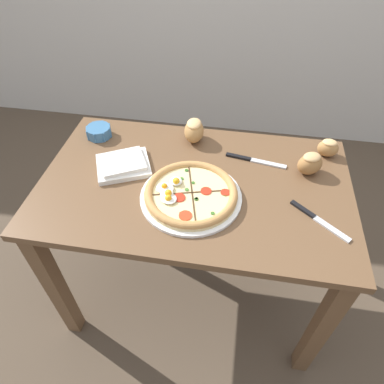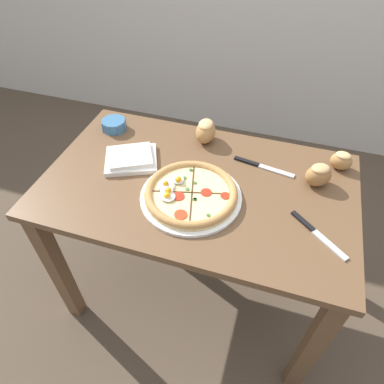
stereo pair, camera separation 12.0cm
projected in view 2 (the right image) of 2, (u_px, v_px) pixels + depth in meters
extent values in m
plane|color=brown|center=(196.00, 287.00, 1.82)|extent=(12.00, 12.00, 0.00)
cube|color=brown|center=(198.00, 186.00, 1.29)|extent=(1.16, 0.70, 0.03)
cube|color=brown|center=(58.00, 270.00, 1.47)|extent=(0.06, 0.06, 0.74)
cube|color=brown|center=(311.00, 347.00, 1.25)|extent=(0.06, 0.06, 0.74)
cube|color=brown|center=(120.00, 179.00, 1.88)|extent=(0.06, 0.06, 0.74)
cube|color=brown|center=(320.00, 224.00, 1.65)|extent=(0.06, 0.06, 0.74)
cylinder|color=white|center=(192.00, 197.00, 1.22)|extent=(0.36, 0.36, 0.01)
cylinder|color=#E5C684|center=(192.00, 194.00, 1.21)|extent=(0.33, 0.33, 0.01)
cylinder|color=beige|center=(192.00, 193.00, 1.20)|extent=(0.28, 0.28, 0.00)
torus|color=tan|center=(192.00, 193.00, 1.20)|extent=(0.33, 0.33, 0.03)
cube|color=#472D19|center=(191.00, 207.00, 1.15)|extent=(0.04, 0.14, 0.00)
cube|color=#472D19|center=(212.00, 193.00, 1.20)|extent=(0.14, 0.04, 0.00)
cube|color=#472D19|center=(193.00, 179.00, 1.25)|extent=(0.04, 0.14, 0.00)
cube|color=#472D19|center=(172.00, 192.00, 1.21)|extent=(0.14, 0.04, 0.00)
cylinder|color=red|center=(225.00, 196.00, 1.19)|extent=(0.03, 0.03, 0.00)
cylinder|color=red|center=(178.00, 196.00, 1.19)|extent=(0.04, 0.04, 0.00)
cylinder|color=red|center=(180.00, 214.00, 1.13)|extent=(0.04, 0.04, 0.00)
cylinder|color=red|center=(206.00, 192.00, 1.20)|extent=(0.04, 0.04, 0.00)
ellipsoid|color=white|center=(178.00, 180.00, 1.24)|extent=(0.06, 0.07, 0.01)
sphere|color=#F4AD1E|center=(178.00, 180.00, 1.23)|extent=(0.02, 0.02, 0.02)
ellipsoid|color=white|center=(166.00, 185.00, 1.22)|extent=(0.07, 0.06, 0.01)
sphere|color=orange|center=(166.00, 184.00, 1.22)|extent=(0.02, 0.02, 0.02)
ellipsoid|color=white|center=(168.00, 196.00, 1.18)|extent=(0.08, 0.08, 0.01)
sphere|color=#F4AD1E|center=(167.00, 195.00, 1.17)|extent=(0.02, 0.02, 0.02)
ellipsoid|color=white|center=(167.00, 191.00, 1.20)|extent=(0.06, 0.06, 0.01)
sphere|color=#F4AD1E|center=(168.00, 191.00, 1.19)|extent=(0.02, 0.02, 0.02)
cylinder|color=#2D5B1E|center=(195.00, 199.00, 1.18)|extent=(0.01, 0.01, 0.00)
cylinder|color=#2D5B1E|center=(191.00, 170.00, 1.29)|extent=(0.01, 0.01, 0.00)
cylinder|color=#386B23|center=(196.00, 183.00, 1.24)|extent=(0.01, 0.01, 0.00)
cylinder|color=#386B23|center=(195.00, 199.00, 1.18)|extent=(0.01, 0.01, 0.00)
cylinder|color=#477A2D|center=(225.00, 198.00, 1.18)|extent=(0.01, 0.01, 0.00)
cylinder|color=#477A2D|center=(187.00, 189.00, 1.21)|extent=(0.01, 0.01, 0.00)
cylinder|color=#386B23|center=(185.00, 178.00, 1.25)|extent=(0.01, 0.01, 0.00)
cylinder|color=#386B23|center=(208.00, 215.00, 1.13)|extent=(0.01, 0.01, 0.00)
cylinder|color=#2D5B1E|center=(177.00, 212.00, 1.14)|extent=(0.01, 0.01, 0.00)
cylinder|color=teal|center=(114.00, 125.00, 1.51)|extent=(0.10, 0.10, 0.05)
cylinder|color=beige|center=(114.00, 124.00, 1.50)|extent=(0.08, 0.08, 0.03)
cylinder|color=teal|center=(125.00, 127.00, 1.50)|extent=(0.01, 0.01, 0.04)
cylinder|color=teal|center=(125.00, 122.00, 1.52)|extent=(0.01, 0.01, 0.04)
cylinder|color=teal|center=(119.00, 119.00, 1.54)|extent=(0.01, 0.01, 0.04)
cylinder|color=teal|center=(110.00, 119.00, 1.54)|extent=(0.01, 0.01, 0.04)
cylinder|color=teal|center=(104.00, 123.00, 1.52)|extent=(0.01, 0.01, 0.04)
cylinder|color=teal|center=(103.00, 128.00, 1.49)|extent=(0.01, 0.01, 0.04)
cylinder|color=teal|center=(109.00, 131.00, 1.47)|extent=(0.01, 0.01, 0.04)
cylinder|color=teal|center=(118.00, 131.00, 1.47)|extent=(0.01, 0.01, 0.04)
cube|color=silver|center=(131.00, 160.00, 1.36)|extent=(0.25, 0.24, 0.02)
cube|color=silver|center=(131.00, 156.00, 1.34)|extent=(0.21, 0.20, 0.02)
ellipsoid|color=#A3703D|center=(318.00, 176.00, 1.24)|extent=(0.12, 0.11, 0.08)
ellipsoid|color=tan|center=(321.00, 169.00, 1.22)|extent=(0.09, 0.08, 0.02)
ellipsoid|color=#B27F47|center=(206.00, 132.00, 1.43)|extent=(0.09, 0.11, 0.09)
ellipsoid|color=#EAB775|center=(206.00, 124.00, 1.40)|extent=(0.06, 0.08, 0.03)
ellipsoid|color=#B27F47|center=(341.00, 161.00, 1.31)|extent=(0.09, 0.07, 0.07)
ellipsoid|color=#EAB775|center=(343.00, 155.00, 1.29)|extent=(0.06, 0.05, 0.02)
cube|color=silver|center=(276.00, 171.00, 1.32)|extent=(0.14, 0.04, 0.01)
cube|color=black|center=(247.00, 161.00, 1.36)|extent=(0.10, 0.03, 0.01)
cube|color=silver|center=(330.00, 245.00, 1.07)|extent=(0.12, 0.10, 0.01)
cube|color=black|center=(303.00, 221.00, 1.14)|extent=(0.08, 0.07, 0.01)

